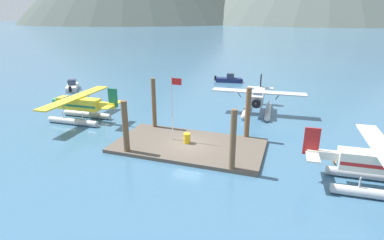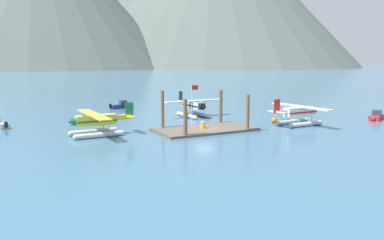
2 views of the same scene
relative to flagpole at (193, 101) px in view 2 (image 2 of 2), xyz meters
name	(u,v)px [view 2 (image 2 of 2)]	position (x,y,z in m)	size (l,w,h in m)	color
ground_plane	(205,130)	(1.55, -0.50, -3.88)	(1200.00, 1200.00, 0.00)	#38607F
dock_platform	(205,129)	(1.55, -0.50, -3.73)	(12.72, 6.80, 0.30)	brown
piling_near_left	(185,118)	(-2.74, -3.44, -1.62)	(0.49, 0.49, 4.53)	brown
piling_near_right	(248,113)	(5.98, -3.66, -1.50)	(0.43, 0.43, 4.75)	brown
piling_far_left	(163,110)	(-3.09, 2.54, -1.30)	(0.42, 0.42, 5.15)	brown
piling_far_right	(221,107)	(5.97, 2.89, -1.46)	(0.47, 0.47, 4.84)	brown
flagpole	(193,101)	(0.00, 0.00, 0.00)	(0.95, 0.10, 5.72)	silver
fuel_drum	(203,125)	(1.34, -0.33, -3.14)	(0.62, 0.62, 0.88)	gold
mooring_buoy	(274,120)	(13.39, 0.19, -3.47)	(0.83, 0.83, 0.83)	orange
seaplane_yellow_port_fwd	(96,123)	(-11.82, 2.31, -2.30)	(7.98, 10.44, 3.84)	#B7BABF
seaplane_silver_bow_right	(193,107)	(5.88, 11.12, -2.30)	(10.46, 7.98, 3.84)	#B7BABF
seaplane_cream_stbd_aft	(299,114)	(15.30, -2.86, -2.30)	(7.98, 10.46, 3.84)	#B7BABF
boat_navy_open_north	(122,106)	(-0.89, 27.40, -3.39)	(4.88, 2.02, 1.50)	navy
boat_red_open_se	(377,116)	(29.60, -4.32, -3.39)	(4.55, 3.13, 1.50)	#B2231E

